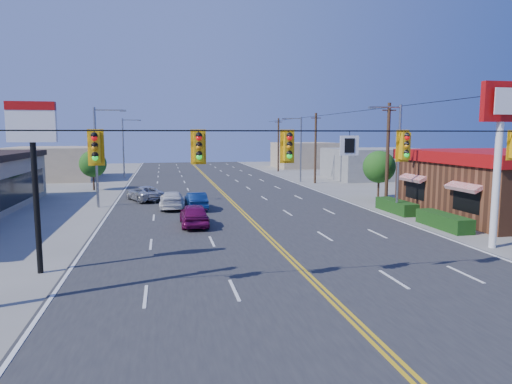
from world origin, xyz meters
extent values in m
plane|color=gray|center=(0.00, 0.00, 0.00)|extent=(160.00, 160.00, 0.00)
cube|color=#2D2D30|center=(0.00, 20.00, 0.03)|extent=(20.00, 120.00, 0.06)
cylinder|color=black|center=(0.00, 0.00, 6.00)|extent=(24.00, 0.05, 0.05)
cube|color=white|center=(1.20, 0.00, 5.45)|extent=(0.75, 0.04, 0.75)
cube|color=#D89E0C|center=(-8.00, 0.00, 5.42)|extent=(0.55, 0.34, 1.25)
cube|color=#D89E0C|center=(-4.50, 0.00, 5.42)|extent=(0.55, 0.34, 1.25)
cube|color=#D89E0C|center=(-1.20, 0.00, 5.42)|extent=(0.55, 0.34, 1.25)
cube|color=#D89E0C|center=(3.50, 0.00, 5.42)|extent=(0.55, 0.34, 1.25)
cube|color=#194214|center=(11.50, 12.00, 0.45)|extent=(1.20, 9.00, 0.90)
cylinder|color=white|center=(11.00, 4.00, 3.50)|extent=(0.36, 0.36, 7.00)
cube|color=#A50C0C|center=(11.00, 4.00, 7.50)|extent=(2.20, 0.36, 2.00)
cylinder|color=black|center=(-11.00, 4.00, 3.00)|extent=(0.24, 0.24, 6.00)
cube|color=white|center=(-11.00, 4.00, 6.20)|extent=(1.90, 0.30, 1.30)
cylinder|color=gray|center=(11.00, 14.00, 4.00)|extent=(0.20, 0.20, 8.00)
cylinder|color=gray|center=(9.90, 14.00, 7.80)|extent=(2.20, 0.12, 0.12)
cube|color=gray|center=(8.80, 14.00, 7.75)|extent=(0.50, 0.25, 0.15)
cylinder|color=gray|center=(11.00, 38.00, 4.00)|extent=(0.20, 0.20, 8.00)
cylinder|color=gray|center=(9.90, 38.00, 7.80)|extent=(2.20, 0.12, 0.12)
cube|color=gray|center=(8.80, 38.00, 7.75)|extent=(0.50, 0.25, 0.15)
cylinder|color=gray|center=(-11.00, 22.00, 4.00)|extent=(0.20, 0.20, 8.00)
cylinder|color=gray|center=(-9.90, 22.00, 7.80)|extent=(2.20, 0.12, 0.12)
cube|color=gray|center=(-8.80, 22.00, 7.75)|extent=(0.50, 0.25, 0.15)
cylinder|color=gray|center=(-11.00, 48.00, 4.00)|extent=(0.20, 0.20, 8.00)
cylinder|color=gray|center=(-9.90, 48.00, 7.80)|extent=(2.20, 0.12, 0.12)
cube|color=gray|center=(-8.80, 48.00, 7.75)|extent=(0.50, 0.25, 0.15)
cylinder|color=#47301E|center=(12.20, 18.00, 4.20)|extent=(0.28, 0.28, 8.40)
cylinder|color=#47301E|center=(12.20, 36.00, 4.20)|extent=(0.28, 0.28, 8.40)
cylinder|color=#47301E|center=(12.20, 54.00, 4.20)|extent=(0.28, 0.28, 8.40)
cylinder|color=#47301E|center=(13.50, 22.00, 1.05)|extent=(0.20, 0.20, 2.10)
sphere|color=#235B19|center=(13.50, 22.00, 2.94)|extent=(2.94, 2.94, 2.94)
cylinder|color=#47301E|center=(-13.00, 34.00, 1.00)|extent=(0.20, 0.20, 2.00)
sphere|color=#235B19|center=(-13.00, 34.00, 2.80)|extent=(2.80, 2.80, 2.80)
cube|color=gray|center=(22.00, 40.00, 2.00)|extent=(12.00, 10.00, 4.00)
cube|color=tan|center=(-20.00, 48.00, 2.10)|extent=(11.00, 12.00, 4.20)
cube|color=tan|center=(19.00, 62.00, 2.20)|extent=(10.00, 10.00, 4.40)
imported|color=#6D0C48|center=(-3.90, 12.53, 0.73)|extent=(1.75, 4.29, 1.46)
imported|color=navy|center=(-3.31, 19.05, 0.67)|extent=(1.63, 4.13, 1.34)
imported|color=silver|center=(-5.14, 19.84, 0.68)|extent=(2.00, 4.73, 1.36)
imported|color=silver|center=(-7.44, 24.62, 0.66)|extent=(3.75, 5.21, 1.32)
camera|label=1|loc=(-5.75, -16.33, 5.87)|focal=32.00mm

